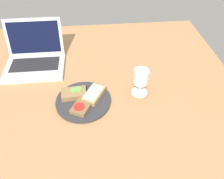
{
  "coord_description": "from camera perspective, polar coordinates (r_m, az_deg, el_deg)",
  "views": [
    {
      "loc": [
        -0.85,
        -74.4,
        75.97
      ],
      "look_at": [
        6.01,
        -2.95,
        8.0
      ],
      "focal_mm": 35.0,
      "sensor_mm": 36.0,
      "label": 1
    }
  ],
  "objects": [
    {
      "name": "sandwich_with_cheese",
      "position": [
        1.0,
        -4.8,
        -1.19
      ],
      "size": [
        11.69,
        13.71,
        2.86
      ],
      "color": "#A88456",
      "rests_on": "plate"
    },
    {
      "name": "wine_glass",
      "position": [
        0.99,
        7.55,
        2.9
      ],
      "size": [
        7.6,
        7.6,
        13.35
      ],
      "color": "white",
      "rests_on": "wooden_table"
    },
    {
      "name": "sandwich_with_cucumber",
      "position": [
        1.02,
        -9.88,
        -1.0
      ],
      "size": [
        11.72,
        7.7,
        3.06
      ],
      "color": "#937047",
      "rests_on": "plate"
    },
    {
      "name": "sandwich_with_tomato",
      "position": [
        0.96,
        -8.04,
        -4.58
      ],
      "size": [
        10.23,
        11.17,
        2.38
      ],
      "color": "brown",
      "rests_on": "plate"
    },
    {
      "name": "wooden_table",
      "position": [
        1.05,
        -3.41,
        -1.68
      ],
      "size": [
        140.0,
        140.0,
        3.0
      ],
      "primitive_type": "cube",
      "color": "#B27F51",
      "rests_on": "ground"
    },
    {
      "name": "plate",
      "position": [
        1.0,
        -7.47,
        -3.01
      ],
      "size": [
        25.08,
        25.08,
        1.47
      ],
      "primitive_type": "cylinder",
      "color": "#333338",
      "rests_on": "wooden_table"
    },
    {
      "name": "laptop",
      "position": [
        1.26,
        -19.55,
        7.6
      ],
      "size": [
        31.03,
        28.44,
        21.4
      ],
      "color": "silver",
      "rests_on": "wooden_table"
    }
  ]
}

